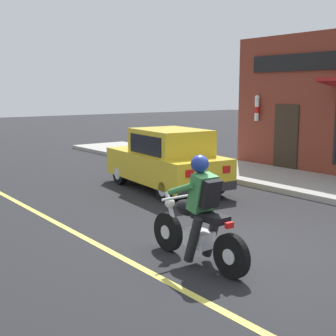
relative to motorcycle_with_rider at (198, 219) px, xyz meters
name	(u,v)px	position (x,y,z in m)	size (l,w,h in m)	color
ground_plane	(251,251)	(1.03, -0.10, -0.68)	(80.00, 80.00, 0.00)	black
sidewalk_curb	(295,181)	(6.02, 2.90, -0.61)	(2.60, 22.00, 0.14)	#9E9B93
lane_stripe	(65,227)	(-0.77, 2.90, -0.67)	(0.12, 19.80, 0.01)	#D1C64C
motorcycle_with_rider	(198,219)	(0.00, 0.00, 0.00)	(0.56, 2.02, 1.62)	black
car_hatchback	(167,160)	(2.79, 4.44, 0.09)	(2.02, 3.93, 1.57)	black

